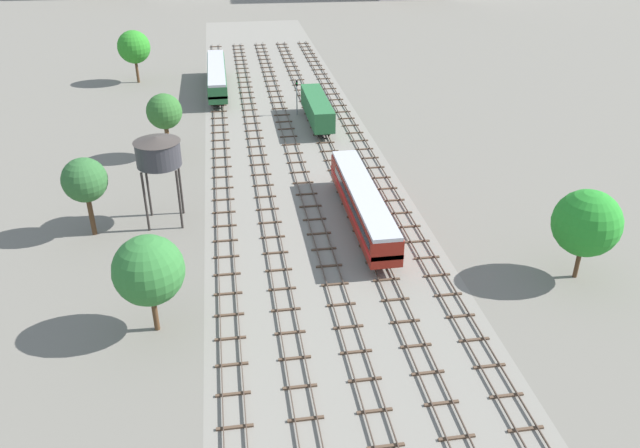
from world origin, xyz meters
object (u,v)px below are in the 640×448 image
at_px(diesel_railcar_centre_nearest, 363,202).
at_px(signal_post_nearest, 297,92).
at_px(water_tower, 158,152).
at_px(freight_boxcar_centre_near, 317,108).
at_px(passenger_coach_far_left_mid, 217,75).

distance_m(diesel_railcar_centre_nearest, signal_post_nearest, 34.97).
relative_size(diesel_railcar_centre_nearest, water_tower, 2.23).
xyz_separation_m(freight_boxcar_centre_near, water_tower, (-19.52, -26.30, 5.17)).
xyz_separation_m(water_tower, signal_post_nearest, (17.23, 31.00, -4.27)).
bearing_deg(signal_post_nearest, freight_boxcar_centre_near, -64.01).
bearing_deg(freight_boxcar_centre_near, signal_post_nearest, 115.99).
distance_m(diesel_railcar_centre_nearest, freight_boxcar_centre_near, 30.18).
bearing_deg(water_tower, diesel_railcar_centre_nearest, -11.25).
bearing_deg(passenger_coach_far_left_mid, diesel_railcar_centre_nearest, -74.32).
distance_m(passenger_coach_far_left_mid, signal_post_nearest, 18.05).
relative_size(freight_boxcar_centre_near, signal_post_nearest, 2.66).
xyz_separation_m(diesel_railcar_centre_nearest, water_tower, (-19.51, 3.88, 5.02)).
distance_m(diesel_railcar_centre_nearest, passenger_coach_far_left_mid, 50.72).
bearing_deg(passenger_coach_far_left_mid, signal_post_nearest, -50.69).
distance_m(passenger_coach_far_left_mid, water_tower, 45.60).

